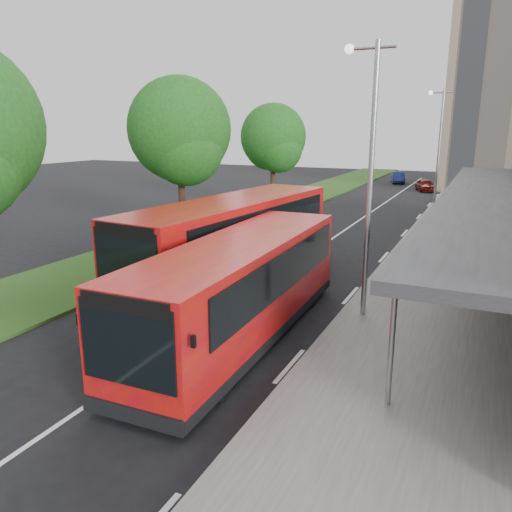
{
  "coord_description": "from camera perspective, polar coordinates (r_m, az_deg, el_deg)",
  "views": [
    {
      "loc": [
        7.37,
        -12.73,
        5.81
      ],
      "look_at": [
        0.31,
        2.41,
        1.5
      ],
      "focal_mm": 35.0,
      "sensor_mm": 36.0,
      "label": 1
    }
  ],
  "objects": [
    {
      "name": "bus_second",
      "position": [
        19.1,
        -2.69,
        1.82
      ],
      "size": [
        3.91,
        11.47,
        3.19
      ],
      "rotation": [
        0.0,
        0.0,
        -0.1
      ],
      "color": "red",
      "rests_on": "ground"
    },
    {
      "name": "tree_mid",
      "position": [
        26.11,
        -8.67,
        13.36
      ],
      "size": [
        5.18,
        5.18,
        8.33
      ],
      "color": "#352215",
      "rests_on": "ground"
    },
    {
      "name": "kerb_dashes",
      "position": [
        32.52,
        17.43,
        3.51
      ],
      "size": [
        0.12,
        56.0,
        0.01
      ],
      "color": "silver",
      "rests_on": "ground"
    },
    {
      "name": "bus_main",
      "position": [
        13.9,
        -1.73,
        -3.79
      ],
      "size": [
        2.8,
        10.1,
        2.84
      ],
      "rotation": [
        0.0,
        0.0,
        0.02
      ],
      "color": "red",
      "rests_on": "ground"
    },
    {
      "name": "car_near",
      "position": [
        50.07,
        18.76,
        7.69
      ],
      "size": [
        2.36,
        3.59,
        1.13
      ],
      "primitive_type": "imported",
      "rotation": [
        0.0,
        0.0,
        0.33
      ],
      "color": "#5C100D",
      "rests_on": "ground"
    },
    {
      "name": "ground",
      "position": [
        15.82,
        -4.74,
        -7.14
      ],
      "size": [
        120.0,
        120.0,
        0.0
      ],
      "primitive_type": "plane",
      "color": "black",
      "rests_on": "ground"
    },
    {
      "name": "grass_verge",
      "position": [
        36.21,
        1.28,
        5.3
      ],
      "size": [
        5.0,
        80.0,
        0.1
      ],
      "primitive_type": "cube",
      "color": "#244A17",
      "rests_on": "ground"
    },
    {
      "name": "lane_centre_line",
      "position": [
        29.28,
        9.92,
        2.81
      ],
      "size": [
        0.12,
        70.0,
        0.01
      ],
      "primitive_type": "cube",
      "color": "silver",
      "rests_on": "ground"
    },
    {
      "name": "car_far",
      "position": [
        56.58,
        15.91,
        8.62
      ],
      "size": [
        2.07,
        3.74,
        1.17
      ],
      "primitive_type": "imported",
      "rotation": [
        0.0,
        0.0,
        0.25
      ],
      "color": "navy",
      "rests_on": "ground"
    },
    {
      "name": "lamp_post_near",
      "position": [
        15.13,
        12.71,
        9.98
      ],
      "size": [
        1.44,
        0.28,
        8.0
      ],
      "color": "#94979C",
      "rests_on": "pavement"
    },
    {
      "name": "pavement",
      "position": [
        33.26,
        22.29,
        3.45
      ],
      "size": [
        5.0,
        80.0,
        0.15
      ],
      "primitive_type": "cube",
      "color": "slate",
      "rests_on": "ground"
    },
    {
      "name": "tree_far",
      "position": [
        36.73,
        1.99,
        12.98
      ],
      "size": [
        4.69,
        4.69,
        7.53
      ],
      "color": "#352215",
      "rests_on": "ground"
    },
    {
      "name": "lamp_post_far",
      "position": [
        34.9,
        20.08,
        11.82
      ],
      "size": [
        1.44,
        0.28,
        8.0
      ],
      "color": "#94979C",
      "rests_on": "pavement"
    },
    {
      "name": "bollard",
      "position": [
        32.33,
        19.81,
        4.41
      ],
      "size": [
        0.19,
        0.19,
        0.99
      ],
      "primitive_type": "cylinder",
      "rotation": [
        0.0,
        0.0,
        -0.23
      ],
      "color": "#E8A50C",
      "rests_on": "pavement"
    },
    {
      "name": "litter_bin",
      "position": [
        24.62,
        20.06,
        1.41
      ],
      "size": [
        0.54,
        0.54,
        0.95
      ],
      "primitive_type": "cylinder",
      "rotation": [
        0.0,
        0.0,
        0.02
      ],
      "color": "#3B2518",
      "rests_on": "pavement"
    }
  ]
}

